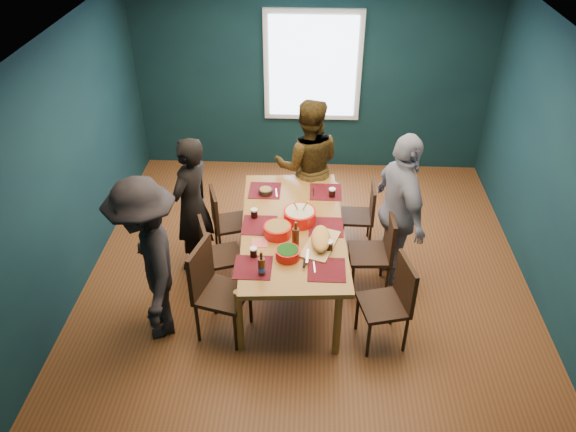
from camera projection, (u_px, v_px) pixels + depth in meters
The scene contains 26 objects.
room at pixel (310, 154), 6.02m from camera, with size 5.01×5.01×2.71m.
dining_table at pixel (293, 232), 5.93m from camera, with size 1.21×2.19×0.81m.
chair_left_far at pixel (224, 218), 6.53m from camera, with size 0.50×0.50×0.88m.
chair_left_mid at pixel (214, 251), 6.01m from camera, with size 0.51×0.51×0.89m.
chair_left_near at pixel (213, 284), 5.44m from camera, with size 0.58×0.58×1.04m.
chair_right_far at pixel (364, 211), 6.69m from camera, with size 0.39×0.39×0.84m.
chair_right_mid at pixel (379, 247), 6.00m from camera, with size 0.45×0.45×0.96m.
chair_right_near at pixel (393, 297), 5.36m from camera, with size 0.53×0.53×0.96m.
person_far_left at pixel (192, 206), 6.19m from camera, with size 0.60×0.39×1.64m, color black.
person_back at pixel (308, 166), 6.85m from camera, with size 0.83×0.65×1.72m, color black.
person_right at pixel (400, 211), 5.96m from camera, with size 1.05×0.44×1.79m, color white.
person_near_left at pixel (148, 261), 5.30m from camera, with size 1.14×0.65×1.76m, color black.
bowl_salad at pixel (277, 230), 5.73m from camera, with size 0.29×0.29×0.12m.
bowl_dumpling at pixel (300, 216), 5.92m from camera, with size 0.34×0.34×0.32m.
bowl_herbs at pixel (288, 253), 5.43m from camera, with size 0.24×0.24×0.11m.
cutting_board at pixel (321, 240), 5.58m from camera, with size 0.42×0.69×0.15m.
small_bowl at pixel (266, 191), 6.40m from camera, with size 0.16×0.16×0.07m.
beer_bottle_a at pixel (262, 267), 5.20m from camera, with size 0.07×0.07×0.26m.
beer_bottle_b at pixel (296, 236), 5.56m from camera, with size 0.07×0.07×0.28m.
cola_glass_a at pixel (253, 252), 5.44m from camera, with size 0.07×0.07×0.10m.
cola_glass_b at pixel (329, 245), 5.52m from camera, with size 0.08×0.08×0.11m.
cola_glass_c at pixel (332, 192), 6.33m from camera, with size 0.08×0.08×0.11m.
cola_glass_d at pixel (254, 213), 5.99m from camera, with size 0.08×0.08×0.11m.
napkin_a at pixel (324, 223), 5.94m from camera, with size 0.15×0.15×0.00m, color #DA615C.
napkin_b at pixel (260, 243), 5.66m from camera, with size 0.16×0.16×0.00m, color #DA615C.
napkin_c at pixel (331, 267), 5.34m from camera, with size 0.16×0.16×0.00m, color #DA615C.
Camera 1 is at (0.03, -5.06, 4.25)m, focal length 35.00 mm.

